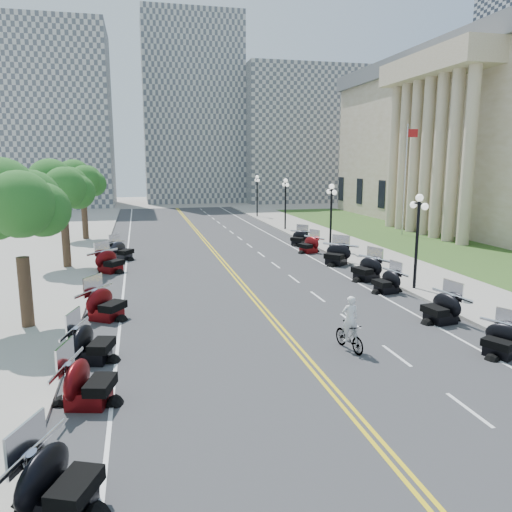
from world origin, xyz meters
TOP-DOWN VIEW (x-y plane):
  - ground at (0.00, 0.00)m, footprint 160.00×160.00m
  - road at (0.00, 10.00)m, footprint 16.00×90.00m
  - centerline_yellow_a at (-0.12, 10.00)m, footprint 0.12×90.00m
  - centerline_yellow_b at (0.12, 10.00)m, footprint 0.12×90.00m
  - edge_line_north at (6.40, 10.00)m, footprint 0.12×90.00m
  - edge_line_south at (-6.40, 10.00)m, footprint 0.12×90.00m
  - lane_dash_4 at (3.20, -8.00)m, footprint 0.12×2.00m
  - lane_dash_5 at (3.20, -4.00)m, footprint 0.12×2.00m
  - lane_dash_6 at (3.20, 0.00)m, footprint 0.12×2.00m
  - lane_dash_7 at (3.20, 4.00)m, footprint 0.12×2.00m
  - lane_dash_8 at (3.20, 8.00)m, footprint 0.12×2.00m
  - lane_dash_9 at (3.20, 12.00)m, footprint 0.12×2.00m
  - lane_dash_10 at (3.20, 16.00)m, footprint 0.12×2.00m
  - lane_dash_11 at (3.20, 20.00)m, footprint 0.12×2.00m
  - lane_dash_12 at (3.20, 24.00)m, footprint 0.12×2.00m
  - lane_dash_13 at (3.20, 28.00)m, footprint 0.12×2.00m
  - lane_dash_14 at (3.20, 32.00)m, footprint 0.12×2.00m
  - lane_dash_15 at (3.20, 36.00)m, footprint 0.12×2.00m
  - lane_dash_16 at (3.20, 40.00)m, footprint 0.12×2.00m
  - lane_dash_17 at (3.20, 44.00)m, footprint 0.12×2.00m
  - lane_dash_18 at (3.20, 48.00)m, footprint 0.12×2.00m
  - lane_dash_19 at (3.20, 52.00)m, footprint 0.12×2.00m
  - sidewalk_north at (10.50, 10.00)m, footprint 5.00×90.00m
  - sidewalk_south at (-10.50, 10.00)m, footprint 5.00×90.00m
  - lawn at (17.50, 18.00)m, footprint 9.00×60.00m
  - distant_block_a at (-18.00, 62.00)m, footprint 18.00×14.00m
  - distant_block_b at (4.00, 68.00)m, footprint 16.00×12.00m
  - distant_block_c at (22.00, 65.00)m, footprint 20.00×14.00m
  - street_lamp_2 at (8.60, 4.00)m, footprint 0.50×1.20m
  - street_lamp_3 at (8.60, 16.00)m, footprint 0.50×1.20m
  - street_lamp_4 at (8.60, 28.00)m, footprint 0.50×1.20m
  - street_lamp_5 at (8.60, 40.00)m, footprint 0.50×1.20m
  - flagpole at (18.00, 22.00)m, footprint 1.10×0.20m
  - tree_2 at (-10.00, 2.00)m, footprint 4.80×4.80m
  - tree_3 at (-10.00, 14.00)m, footprint 4.80×4.80m
  - tree_4 at (-10.00, 26.00)m, footprint 4.80×4.80m
  - motorcycle_n_4 at (6.76, -4.85)m, footprint 2.45×2.45m
  - motorcycle_n_5 at (6.85, -1.05)m, footprint 2.31×2.31m
  - motorcycle_n_6 at (6.96, 3.95)m, footprint 2.12×2.12m
  - motorcycle_n_7 at (7.15, 6.71)m, footprint 2.76×2.76m
  - motorcycle_n_8 at (7.15, 11.24)m, footprint 3.14×3.14m
  - motorcycle_n_9 at (6.81, 15.84)m, footprint 2.55×2.55m
  - motorcycle_n_10 at (7.20, 19.27)m, footprint 2.69×2.69m
  - motorcycle_s_3 at (-7.14, -9.77)m, footprint 2.81×2.81m
  - motorcycle_s_4 at (-7.00, -5.26)m, footprint 2.55×2.55m
  - motorcycle_s_5 at (-7.17, -2.08)m, footprint 2.55×2.55m
  - motorcycle_s_6 at (-6.98, 2.67)m, footprint 3.02×3.02m
  - motorcycle_s_8 at (-7.29, 12.30)m, footprint 3.09×3.09m
  - motorcycle_s_9 at (-6.70, 16.26)m, footprint 2.87×2.87m
  - bicycle at (1.78, -3.13)m, footprint 0.80×1.79m
  - cyclist_rider at (1.78, -3.13)m, footprint 0.61×0.40m

SIDE VIEW (x-z plane):
  - ground at x=0.00m, z-range 0.00..0.00m
  - road at x=0.00m, z-range 0.00..0.01m
  - centerline_yellow_a at x=-0.12m, z-range 0.01..0.01m
  - centerline_yellow_b at x=0.12m, z-range 0.01..0.01m
  - edge_line_north at x=6.40m, z-range 0.01..0.01m
  - edge_line_south at x=-6.40m, z-range 0.01..0.01m
  - lane_dash_4 at x=3.20m, z-range 0.01..0.01m
  - lane_dash_5 at x=3.20m, z-range 0.01..0.01m
  - lane_dash_6 at x=3.20m, z-range 0.01..0.01m
  - lane_dash_7 at x=3.20m, z-range 0.01..0.01m
  - lane_dash_8 at x=3.20m, z-range 0.01..0.01m
  - lane_dash_9 at x=3.20m, z-range 0.01..0.01m
  - lane_dash_10 at x=3.20m, z-range 0.01..0.01m
  - lane_dash_11 at x=3.20m, z-range 0.01..0.01m
  - lane_dash_12 at x=3.20m, z-range 0.01..0.01m
  - lane_dash_13 at x=3.20m, z-range 0.01..0.01m
  - lane_dash_14 at x=3.20m, z-range 0.01..0.01m
  - lane_dash_15 at x=3.20m, z-range 0.01..0.01m
  - lane_dash_16 at x=3.20m, z-range 0.01..0.01m
  - lane_dash_17 at x=3.20m, z-range 0.01..0.01m
  - lane_dash_18 at x=3.20m, z-range 0.01..0.01m
  - lane_dash_19 at x=3.20m, z-range 0.01..0.01m
  - lawn at x=17.50m, z-range 0.00..0.10m
  - sidewalk_north at x=10.50m, z-range 0.00..0.15m
  - sidewalk_south at x=-10.50m, z-range 0.00..0.15m
  - bicycle at x=1.78m, z-range 0.00..1.04m
  - motorcycle_n_4 at x=6.76m, z-range 0.00..1.28m
  - motorcycle_n_6 at x=6.96m, z-range 0.00..1.32m
  - motorcycle_n_10 at x=7.20m, z-range 0.00..1.33m
  - motorcycle_n_9 at x=6.81m, z-range 0.00..1.39m
  - motorcycle_n_5 at x=6.85m, z-range 0.00..1.42m
  - motorcycle_s_9 at x=-6.70m, z-range 0.00..1.44m
  - motorcycle_s_5 at x=-7.17m, z-range 0.00..1.45m
  - motorcycle_s_4 at x=-7.00m, z-range 0.00..1.47m
  - motorcycle_s_3 at x=-7.14m, z-range 0.00..1.50m
  - motorcycle_n_7 at x=7.15m, z-range 0.00..1.52m
  - motorcycle_s_6 at x=-6.98m, z-range 0.00..1.53m
  - motorcycle_s_8 at x=-7.29m, z-range 0.00..1.53m
  - motorcycle_n_8 at x=7.15m, z-range 0.00..1.55m
  - cyclist_rider at x=1.78m, z-range 1.04..2.72m
  - street_lamp_2 at x=8.60m, z-range 0.15..5.05m
  - street_lamp_3 at x=8.60m, z-range 0.15..5.05m
  - street_lamp_4 at x=8.60m, z-range 0.15..5.05m
  - street_lamp_5 at x=8.60m, z-range 0.15..5.05m
  - tree_2 at x=-10.00m, z-range 0.15..9.35m
  - tree_3 at x=-10.00m, z-range 0.15..9.35m
  - tree_4 at x=-10.00m, z-range 0.15..9.35m
  - flagpole at x=18.00m, z-range 0.00..10.00m
  - distant_block_c at x=22.00m, z-range 0.00..22.00m
  - distant_block_a at x=-18.00m, z-range 0.00..26.00m
  - distant_block_b at x=4.00m, z-range 0.00..30.00m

